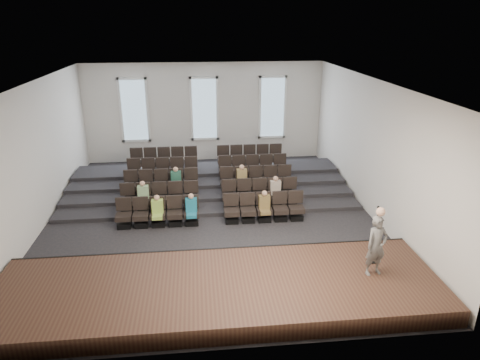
# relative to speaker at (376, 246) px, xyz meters

# --- Properties ---
(ground) EXTENTS (14.00, 14.00, 0.00)m
(ground) POSITION_rel_speaker_xyz_m (-4.21, 5.10, -1.35)
(ground) COLOR black
(ground) RESTS_ON ground
(ceiling) EXTENTS (12.00, 14.00, 0.02)m
(ceiling) POSITION_rel_speaker_xyz_m (-4.21, 5.10, 3.66)
(ceiling) COLOR white
(ceiling) RESTS_ON ground
(wall_back) EXTENTS (12.00, 0.04, 5.00)m
(wall_back) POSITION_rel_speaker_xyz_m (-4.21, 12.12, 1.15)
(wall_back) COLOR silver
(wall_back) RESTS_ON ground
(wall_front) EXTENTS (12.00, 0.04, 5.00)m
(wall_front) POSITION_rel_speaker_xyz_m (-4.21, -1.92, 1.15)
(wall_front) COLOR silver
(wall_front) RESTS_ON ground
(wall_left) EXTENTS (0.04, 14.00, 5.00)m
(wall_left) POSITION_rel_speaker_xyz_m (-10.23, 5.10, 1.15)
(wall_left) COLOR silver
(wall_left) RESTS_ON ground
(wall_right) EXTENTS (0.04, 14.00, 5.00)m
(wall_right) POSITION_rel_speaker_xyz_m (1.81, 5.10, 1.15)
(wall_right) COLOR silver
(wall_right) RESTS_ON ground
(stage) EXTENTS (11.80, 3.60, 0.50)m
(stage) POSITION_rel_speaker_xyz_m (-4.21, 0.00, -1.10)
(stage) COLOR #3E281A
(stage) RESTS_ON ground
(stage_lip) EXTENTS (11.80, 0.06, 0.52)m
(stage_lip) POSITION_rel_speaker_xyz_m (-4.21, 1.77, -1.10)
(stage_lip) COLOR black
(stage_lip) RESTS_ON ground
(risers) EXTENTS (11.80, 4.80, 0.60)m
(risers) POSITION_rel_speaker_xyz_m (-4.21, 8.27, -1.15)
(risers) COLOR black
(risers) RESTS_ON ground
(seating_rows) EXTENTS (6.80, 4.70, 1.67)m
(seating_rows) POSITION_rel_speaker_xyz_m (-4.21, 6.64, -0.67)
(seating_rows) COLOR black
(seating_rows) RESTS_ON ground
(windows) EXTENTS (8.44, 0.10, 3.24)m
(windows) POSITION_rel_speaker_xyz_m (-4.21, 12.05, 1.35)
(windows) COLOR white
(windows) RESTS_ON wall_back
(audience) EXTENTS (5.45, 2.64, 1.10)m
(audience) POSITION_rel_speaker_xyz_m (-4.31, 5.40, -0.54)
(audience) COLOR #95BA4A
(audience) RESTS_ON seating_rows
(speaker) EXTENTS (0.70, 0.54, 1.70)m
(speaker) POSITION_rel_speaker_xyz_m (0.00, 0.00, 0.00)
(speaker) COLOR #585653
(speaker) RESTS_ON stage
(mic_stand) EXTENTS (0.29, 0.29, 1.74)m
(mic_stand) POSITION_rel_speaker_xyz_m (0.20, 0.59, -0.33)
(mic_stand) COLOR black
(mic_stand) RESTS_ON stage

